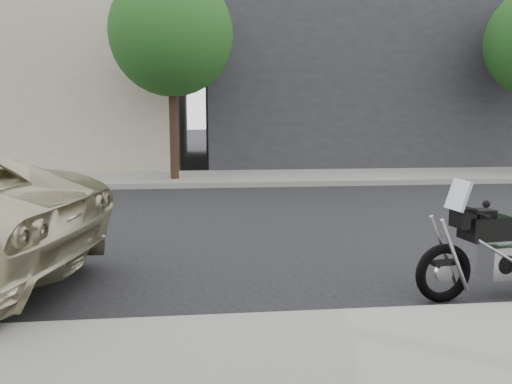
% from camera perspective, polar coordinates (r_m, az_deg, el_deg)
% --- Properties ---
extents(ground, '(120.00, 120.00, 0.00)m').
position_cam_1_polar(ground, '(8.65, 1.98, -4.24)').
color(ground, black).
rests_on(ground, ground).
extents(far_sidewalk, '(44.00, 3.00, 0.15)m').
position_cam_1_polar(far_sidewalk, '(15.01, -1.50, 1.62)').
color(far_sidewalk, gray).
rests_on(far_sidewalk, ground).
extents(far_building_dark, '(16.00, 11.00, 7.00)m').
position_cam_1_polar(far_building_dark, '(23.38, 14.78, 12.32)').
color(far_building_dark, '#27272C').
rests_on(far_building_dark, ground).
extents(far_building_cream, '(14.00, 11.00, 8.00)m').
position_cam_1_polar(far_building_cream, '(23.29, -26.38, 12.96)').
color(far_building_cream, '#A39C83').
rests_on(far_building_cream, ground).
extents(street_tree_mid, '(3.40, 3.40, 5.70)m').
position_cam_1_polar(street_tree_mid, '(14.53, -9.66, 17.34)').
color(street_tree_mid, '#332017').
rests_on(street_tree_mid, far_sidewalk).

